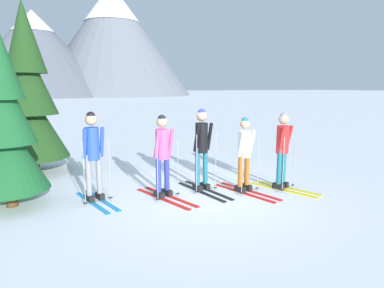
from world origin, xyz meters
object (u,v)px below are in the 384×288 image
object	(u,v)px
skier_in_red	(283,147)
pine_tree_near	(29,97)
skier_in_blue	(93,152)
skier_in_white	(245,152)
skier_in_pink	(163,153)
skier_in_black	(202,145)
pine_tree_mid	(4,125)

from	to	relation	value
skier_in_red	pine_tree_near	distance (m)	6.63
skier_in_blue	skier_in_white	bearing A→B (deg)	-12.43
skier_in_white	skier_in_red	distance (m)	0.93
skier_in_pink	skier_in_black	distance (m)	0.96
skier_in_black	pine_tree_mid	bearing A→B (deg)	172.00
skier_in_white	skier_in_blue	bearing A→B (deg)	167.57
skier_in_pink	pine_tree_mid	distance (m)	3.07
skier_in_white	skier_in_red	xyz separation A→B (m)	(0.92, -0.16, 0.06)
skier_in_red	skier_in_blue	bearing A→B (deg)	168.17
skier_in_pink	pine_tree_near	size ratio (longest dim) A/B	0.39
pine_tree_near	skier_in_pink	bearing A→B (deg)	-51.65
skier_in_black	skier_in_pink	bearing A→B (deg)	-174.03
skier_in_white	skier_in_red	world-z (taller)	skier_in_red
pine_tree_mid	skier_in_pink	bearing A→B (deg)	-12.44
skier_in_black	pine_tree_mid	distance (m)	3.96
skier_in_blue	pine_tree_near	size ratio (longest dim) A/B	0.41
skier_in_blue	pine_tree_mid	bearing A→B (deg)	168.66
skier_in_pink	skier_in_black	bearing A→B (deg)	5.97
skier_in_blue	pine_tree_mid	world-z (taller)	pine_tree_mid
skier_in_black	pine_tree_mid	xyz separation A→B (m)	(-3.88, 0.55, 0.58)
skier_in_white	skier_in_pink	bearing A→B (deg)	168.53
skier_in_black	skier_in_white	size ratio (longest dim) A/B	1.09
skier_in_white	pine_tree_mid	xyz separation A→B (m)	(-4.71, 1.01, 0.71)
skier_in_pink	skier_in_white	distance (m)	1.82
skier_in_blue	skier_in_pink	distance (m)	1.42
skier_in_pink	skier_in_white	world-z (taller)	skier_in_pink
pine_tree_near	skier_in_white	bearing A→B (deg)	-39.78
skier_in_white	skier_in_black	bearing A→B (deg)	150.94
skier_in_pink	skier_in_red	bearing A→B (deg)	-10.88
pine_tree_near	skier_in_red	bearing A→B (deg)	-35.69
skier_in_red	pine_tree_mid	size ratio (longest dim) A/B	0.50
skier_in_pink	skier_in_red	size ratio (longest dim) A/B	1.00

